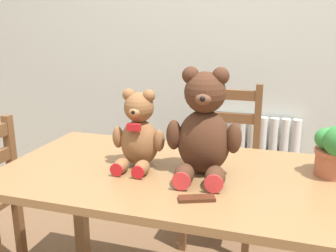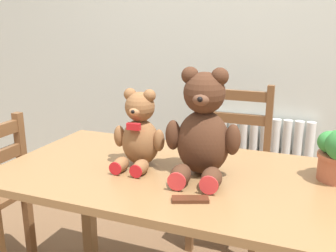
{
  "view_description": "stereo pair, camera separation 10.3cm",
  "coord_description": "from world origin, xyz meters",
  "px_view_note": "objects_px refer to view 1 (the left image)",
  "views": [
    {
      "loc": [
        0.37,
        -0.93,
        1.28
      ],
      "look_at": [
        -0.05,
        0.4,
        0.9
      ],
      "focal_mm": 40.0,
      "sensor_mm": 36.0,
      "label": 1
    },
    {
      "loc": [
        0.47,
        -0.9,
        1.28
      ],
      "look_at": [
        -0.05,
        0.4,
        0.9
      ],
      "focal_mm": 40.0,
      "sensor_mm": 36.0,
      "label": 2
    }
  ],
  "objects_px": {
    "wooden_chair_behind": "(222,165)",
    "teddy_bear_right": "(204,130)",
    "chocolate_bar": "(197,199)",
    "teddy_bear_left": "(139,134)"
  },
  "relations": [
    {
      "from": "teddy_bear_left",
      "to": "teddy_bear_right",
      "type": "relative_size",
      "value": 0.77
    },
    {
      "from": "teddy_bear_right",
      "to": "teddy_bear_left",
      "type": "bearing_deg",
      "value": -6.68
    },
    {
      "from": "wooden_chair_behind",
      "to": "chocolate_bar",
      "type": "height_order",
      "value": "wooden_chair_behind"
    },
    {
      "from": "wooden_chair_behind",
      "to": "teddy_bear_left",
      "type": "height_order",
      "value": "teddy_bear_left"
    },
    {
      "from": "teddy_bear_right",
      "to": "chocolate_bar",
      "type": "relative_size",
      "value": 3.41
    },
    {
      "from": "wooden_chair_behind",
      "to": "teddy_bear_right",
      "type": "height_order",
      "value": "teddy_bear_right"
    },
    {
      "from": "teddy_bear_left",
      "to": "chocolate_bar",
      "type": "relative_size",
      "value": 2.62
    },
    {
      "from": "teddy_bear_left",
      "to": "teddy_bear_right",
      "type": "xyz_separation_m",
      "value": [
        0.26,
        -0.0,
        0.04
      ]
    },
    {
      "from": "wooden_chair_behind",
      "to": "teddy_bear_right",
      "type": "bearing_deg",
      "value": 93.14
    },
    {
      "from": "wooden_chair_behind",
      "to": "chocolate_bar",
      "type": "distance_m",
      "value": 1.06
    }
  ]
}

